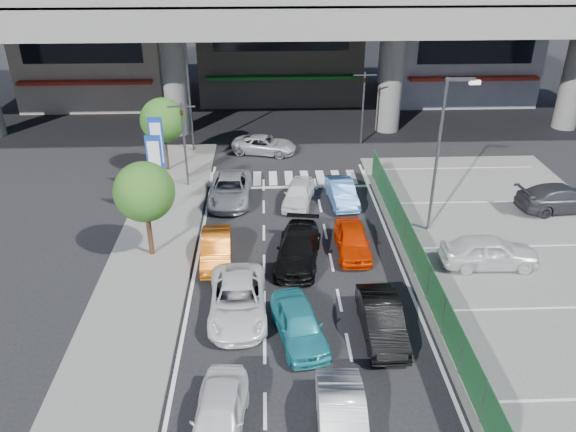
{
  "coord_description": "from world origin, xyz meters",
  "views": [
    {
      "loc": [
        -1.4,
        -19.43,
        14.3
      ],
      "look_at": [
        -0.4,
        4.64,
        1.67
      ],
      "focal_mm": 35.0,
      "sensor_mm": 36.0,
      "label": 1
    }
  ],
  "objects_px": {
    "hatch_black_mid_right": "(382,320)",
    "parked_sedan_dgrey": "(562,198)",
    "traffic_cone": "(414,251)",
    "hatch_white_back_mid": "(342,422)",
    "street_lamp_left": "(191,84)",
    "taxi_teal_mid": "(299,324)",
    "sedan_white_front_mid": "(299,193)",
    "parked_sedan_white": "(489,251)",
    "taxi_orange_left": "(216,249)",
    "wagon_silver_front_left": "(230,189)",
    "tree_near": "(144,192)",
    "street_lamp_right": "(442,144)",
    "van_white_back_left": "(219,416)",
    "traffic_light_right": "(364,90)",
    "kei_truck_front_right": "(342,192)",
    "signboard_near": "(155,165)",
    "sedan_black_mid": "(298,248)",
    "signboard_far": "(157,145)",
    "crossing_wagon_silver": "(264,145)",
    "sedan_white_mid_left": "(238,300)",
    "tree_far": "(163,120)",
    "traffic_light_left": "(183,124)",
    "taxi_orange_right": "(352,240)"
  },
  "relations": [
    {
      "from": "taxi_orange_left",
      "to": "parked_sedan_dgrey",
      "type": "height_order",
      "value": "parked_sedan_dgrey"
    },
    {
      "from": "taxi_orange_right",
      "to": "wagon_silver_front_left",
      "type": "relative_size",
      "value": 0.79
    },
    {
      "from": "signboard_far",
      "to": "parked_sedan_dgrey",
      "type": "bearing_deg",
      "value": -7.89
    },
    {
      "from": "van_white_back_left",
      "to": "kei_truck_front_right",
      "type": "bearing_deg",
      "value": 74.44
    },
    {
      "from": "sedan_white_mid_left",
      "to": "traffic_cone",
      "type": "relative_size",
      "value": 7.49
    },
    {
      "from": "street_lamp_left",
      "to": "traffic_cone",
      "type": "height_order",
      "value": "street_lamp_left"
    },
    {
      "from": "signboard_near",
      "to": "sedan_white_front_mid",
      "type": "xyz_separation_m",
      "value": [
        7.6,
        1.36,
        -2.42
      ]
    },
    {
      "from": "street_lamp_left",
      "to": "crossing_wagon_silver",
      "type": "bearing_deg",
      "value": -7.19
    },
    {
      "from": "signboard_far",
      "to": "sedan_white_front_mid",
      "type": "distance_m",
      "value": 8.51
    },
    {
      "from": "van_white_back_left",
      "to": "kei_truck_front_right",
      "type": "relative_size",
      "value": 1.05
    },
    {
      "from": "traffic_light_left",
      "to": "sedan_white_front_mid",
      "type": "bearing_deg",
      "value": -21.83
    },
    {
      "from": "taxi_teal_mid",
      "to": "parked_sedan_dgrey",
      "type": "relative_size",
      "value": 0.8
    },
    {
      "from": "signboard_far",
      "to": "sedan_white_mid_left",
      "type": "xyz_separation_m",
      "value": [
        4.93,
        -11.74,
        -2.37
      ]
    },
    {
      "from": "traffic_light_right",
      "to": "kei_truck_front_right",
      "type": "xyz_separation_m",
      "value": [
        -2.63,
        -9.59,
        -3.3
      ]
    },
    {
      "from": "hatch_white_back_mid",
      "to": "crossing_wagon_silver",
      "type": "relative_size",
      "value": 0.95
    },
    {
      "from": "taxi_orange_left",
      "to": "sedan_black_mid",
      "type": "bearing_deg",
      "value": -5.27
    },
    {
      "from": "street_lamp_right",
      "to": "hatch_white_back_mid",
      "type": "distance_m",
      "value": 15.22
    },
    {
      "from": "signboard_far",
      "to": "sedan_white_front_mid",
      "type": "xyz_separation_m",
      "value": [
        8.0,
        -1.64,
        -2.42
      ]
    },
    {
      "from": "traffic_light_left",
      "to": "traffic_light_right",
      "type": "relative_size",
      "value": 1.0
    },
    {
      "from": "wagon_silver_front_left",
      "to": "crossing_wagon_silver",
      "type": "height_order",
      "value": "wagon_silver_front_left"
    },
    {
      "from": "signboard_near",
      "to": "wagon_silver_front_left",
      "type": "relative_size",
      "value": 0.95
    },
    {
      "from": "sedan_black_mid",
      "to": "signboard_far",
      "type": "bearing_deg",
      "value": 143.57
    },
    {
      "from": "wagon_silver_front_left",
      "to": "sedan_white_front_mid",
      "type": "distance_m",
      "value": 3.97
    },
    {
      "from": "street_lamp_right",
      "to": "crossing_wagon_silver",
      "type": "height_order",
      "value": "street_lamp_right"
    },
    {
      "from": "hatch_white_back_mid",
      "to": "hatch_black_mid_right",
      "type": "height_order",
      "value": "same"
    },
    {
      "from": "hatch_black_mid_right",
      "to": "parked_sedan_dgrey",
      "type": "height_order",
      "value": "parked_sedan_dgrey"
    },
    {
      "from": "tree_near",
      "to": "street_lamp_right",
      "type": "bearing_deg",
      "value": 8.03
    },
    {
      "from": "traffic_light_right",
      "to": "parked_sedan_white",
      "type": "xyz_separation_m",
      "value": [
        3.33,
        -16.63,
        -3.12
      ]
    },
    {
      "from": "traffic_light_left",
      "to": "signboard_far",
      "type": "height_order",
      "value": "traffic_light_left"
    },
    {
      "from": "signboard_far",
      "to": "sedan_white_front_mid",
      "type": "bearing_deg",
      "value": -11.57
    },
    {
      "from": "hatch_black_mid_right",
      "to": "wagon_silver_front_left",
      "type": "distance_m",
      "value": 13.85
    },
    {
      "from": "traffic_light_left",
      "to": "taxi_orange_left",
      "type": "xyz_separation_m",
      "value": [
        2.35,
        -8.62,
        -3.29
      ]
    },
    {
      "from": "traffic_light_left",
      "to": "signboard_far",
      "type": "relative_size",
      "value": 1.11
    },
    {
      "from": "taxi_orange_left",
      "to": "parked_sedan_white",
      "type": "height_order",
      "value": "parked_sedan_white"
    },
    {
      "from": "van_white_back_left",
      "to": "traffic_light_right",
      "type": "bearing_deg",
      "value": 76.14
    },
    {
      "from": "sedan_white_mid_left",
      "to": "parked_sedan_dgrey",
      "type": "height_order",
      "value": "parked_sedan_dgrey"
    },
    {
      "from": "traffic_light_right",
      "to": "taxi_orange_left",
      "type": "height_order",
      "value": "traffic_light_right"
    },
    {
      "from": "sedan_white_mid_left",
      "to": "parked_sedan_dgrey",
      "type": "xyz_separation_m",
      "value": [
        17.59,
        8.62,
        0.1
      ]
    },
    {
      "from": "wagon_silver_front_left",
      "to": "sedan_white_mid_left",
      "type": "bearing_deg",
      "value": -83.65
    },
    {
      "from": "taxi_orange_right",
      "to": "sedan_white_front_mid",
      "type": "bearing_deg",
      "value": 113.44
    },
    {
      "from": "sedan_white_front_mid",
      "to": "parked_sedan_white",
      "type": "xyz_separation_m",
      "value": [
        8.43,
        -6.99,
        0.17
      ]
    },
    {
      "from": "taxi_orange_right",
      "to": "traffic_cone",
      "type": "relative_size",
      "value": 5.88
    },
    {
      "from": "crossing_wagon_silver",
      "to": "tree_far",
      "type": "bearing_deg",
      "value": 128.2
    },
    {
      "from": "tree_far",
      "to": "kei_truck_front_right",
      "type": "xyz_separation_m",
      "value": [
        10.67,
        -5.09,
        -2.75
      ]
    },
    {
      "from": "tree_near",
      "to": "crossing_wagon_silver",
      "type": "bearing_deg",
      "value": 67.74
    },
    {
      "from": "signboard_far",
      "to": "crossing_wagon_silver",
      "type": "distance_m",
      "value": 9.16
    },
    {
      "from": "traffic_light_right",
      "to": "tree_far",
      "type": "xyz_separation_m",
      "value": [
        -13.3,
        -4.5,
        -0.55
      ]
    },
    {
      "from": "traffic_cone",
      "to": "hatch_white_back_mid",
      "type": "bearing_deg",
      "value": -114.72
    },
    {
      "from": "street_lamp_left",
      "to": "van_white_back_left",
      "type": "xyz_separation_m",
      "value": [
        3.3,
        -24.78,
        -4.08
      ]
    },
    {
      "from": "wagon_silver_front_left",
      "to": "parked_sedan_white",
      "type": "relative_size",
      "value": 1.12
    }
  ]
}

